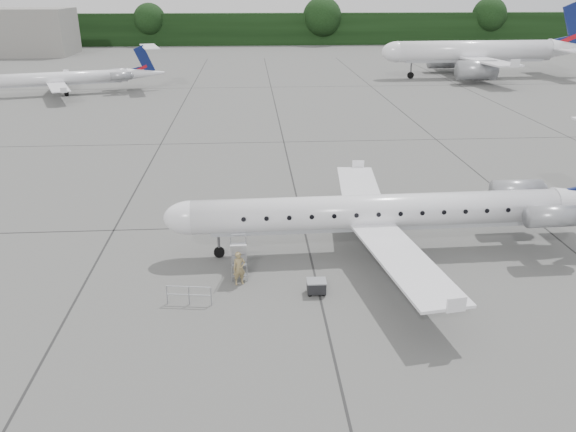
{
  "coord_description": "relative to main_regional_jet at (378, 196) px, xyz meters",
  "views": [
    {
      "loc": [
        -9.93,
        -25.95,
        14.61
      ],
      "look_at": [
        -7.93,
        3.91,
        2.3
      ],
      "focal_mm": 35.0,
      "sensor_mm": 36.0,
      "label": 1
    }
  ],
  "objects": [
    {
      "name": "ground",
      "position": [
        2.78,
        -3.73,
        -3.5
      ],
      "size": [
        320.0,
        320.0,
        0.0
      ],
      "primitive_type": "plane",
      "color": "#565754",
      "rests_on": "ground"
    },
    {
      "name": "bg_narrowbody",
      "position": [
        30.81,
        66.2,
        2.6
      ],
      "size": [
        34.82,
        25.65,
        12.2
      ],
      "primitive_type": null,
      "rotation": [
        0.0,
        0.0,
        0.04
      ],
      "color": "white",
      "rests_on": "ground"
    },
    {
      "name": "passenger",
      "position": [
        -7.95,
        -3.5,
        -2.57
      ],
      "size": [
        0.77,
        0.62,
        1.85
      ],
      "primitive_type": "imported",
      "rotation": [
        0.0,
        0.0,
        0.3
      ],
      "color": "olive",
      "rests_on": "ground"
    },
    {
      "name": "bg_regional_left",
      "position": [
        -34.54,
        53.93,
        -0.25
      ],
      "size": [
        28.57,
        23.71,
        6.49
      ],
      "primitive_type": null,
      "rotation": [
        0.0,
        0.0,
        0.27
      ],
      "color": "white",
      "rests_on": "ground"
    },
    {
      "name": "treeline",
      "position": [
        2.78,
        126.27,
        0.5
      ],
      "size": [
        260.0,
        4.0,
        8.0
      ],
      "primitive_type": "cube",
      "color": "black",
      "rests_on": "ground"
    },
    {
      "name": "main_regional_jet",
      "position": [
        0.0,
        0.0,
        0.0
      ],
      "size": [
        27.76,
        20.32,
        6.99
      ],
      "primitive_type": null,
      "rotation": [
        0.0,
        0.0,
        0.02
      ],
      "color": "white",
      "rests_on": "ground"
    },
    {
      "name": "baggage_cart",
      "position": [
        -4.03,
        -4.77,
        -3.09
      ],
      "size": [
        0.95,
        0.77,
        0.81
      ],
      "primitive_type": null,
      "rotation": [
        0.0,
        0.0,
        -0.01
      ],
      "color": "black",
      "rests_on": "ground"
    },
    {
      "name": "safety_railing",
      "position": [
        -10.41,
        -5.41,
        -3.0
      ],
      "size": [
        2.19,
        0.37,
        1.0
      ],
      "primitive_type": null,
      "rotation": [
        0.0,
        0.0,
        -0.13
      ],
      "color": "gray",
      "rests_on": "ground"
    },
    {
      "name": "airstair",
      "position": [
        -7.98,
        -2.29,
        -2.4
      ],
      "size": [
        0.9,
        2.14,
        2.19
      ],
      "primitive_type": null,
      "rotation": [
        0.0,
        0.0,
        0.02
      ],
      "color": "white",
      "rests_on": "ground"
    }
  ]
}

